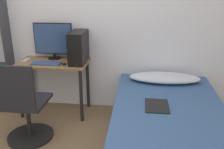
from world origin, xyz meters
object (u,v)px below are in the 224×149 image
Objects in this scene: bed at (167,126)px; keyboard at (46,63)px; monitor at (53,40)px; pc_tower at (79,47)px; office_chair at (25,111)px.

keyboard is at bearing 160.16° from bed.
monitor reaches higher than pc_tower.
office_chair is 0.71m from keyboard.
pc_tower is (-1.12, 0.68, 0.68)m from bed.
bed is at bearing -19.84° from keyboard.
office_chair is at bearing -94.82° from keyboard.
bed is 4.23× the size of pc_tower.
pc_tower reaches higher than keyboard.
office_chair is 0.52× the size of bed.
monitor is (0.07, 0.87, 0.62)m from office_chair.
bed is at bearing -28.47° from monitor.
pc_tower is at bearing -19.54° from monitor.
office_chair is 1.03m from pc_tower.
office_chair is at bearing -94.89° from monitor.
monitor is at bearing 160.46° from pc_tower.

